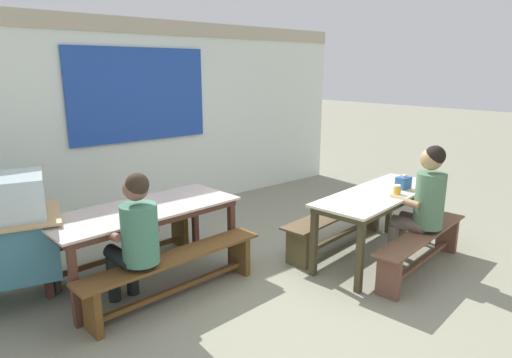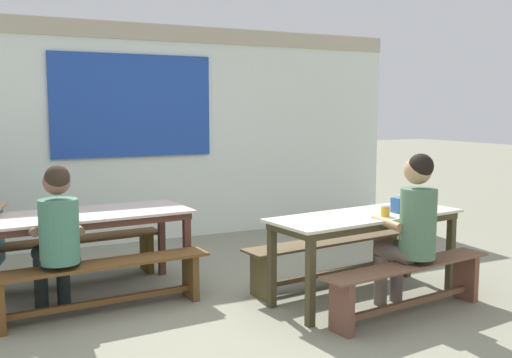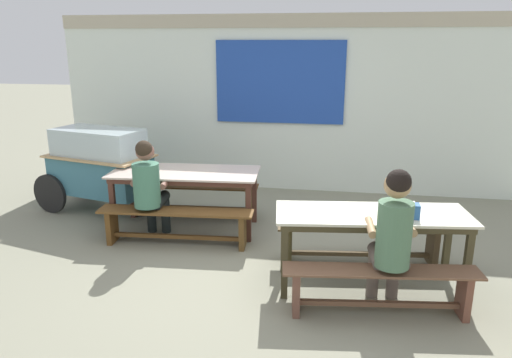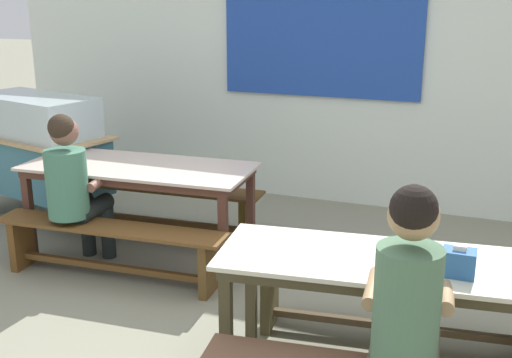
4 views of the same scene
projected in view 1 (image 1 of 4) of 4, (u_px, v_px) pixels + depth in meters
name	position (u px, v px, depth m)	size (l,w,h in m)	color
ground_plane	(288.00, 281.00, 4.27)	(40.00, 40.00, 0.00)	gray
backdrop_wall	(146.00, 115.00, 6.04)	(7.11, 0.23, 2.66)	white
dining_table_far	(144.00, 215.00, 4.13)	(1.84, 0.87, 0.75)	beige
dining_table_near	(379.00, 199.00, 4.65)	(1.84, 0.84, 0.75)	beige
bench_far_back	(122.00, 240.00, 4.57)	(1.70, 0.42, 0.42)	#573819
bench_far_front	(175.00, 270.00, 3.87)	(1.79, 0.40, 0.42)	brown
bench_near_back	(337.00, 223.00, 5.07)	(1.77, 0.52, 0.42)	brown
bench_near_front	(422.00, 247.00, 4.41)	(1.68, 0.46, 0.42)	brown
person_left_back_turned	(135.00, 234.00, 3.61)	(0.43, 0.57, 1.22)	black
person_near_front	(423.00, 200.00, 4.40)	(0.42, 0.51, 1.30)	#675A52
tissue_box	(403.00, 183.00, 4.75)	(0.16, 0.11, 0.15)	#2A5A9A
condiment_jar	(397.00, 190.00, 4.55)	(0.08, 0.08, 0.10)	gold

